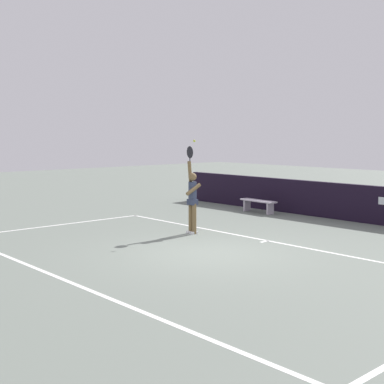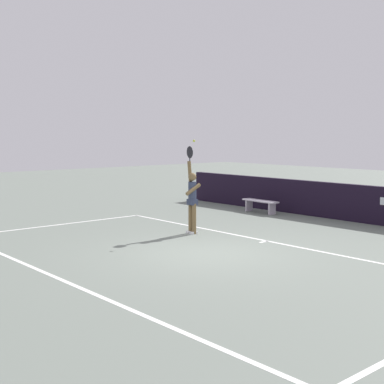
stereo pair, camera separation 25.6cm
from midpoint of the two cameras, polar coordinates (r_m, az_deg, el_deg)
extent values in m
plane|color=slate|center=(12.79, 2.24, -6.47)|extent=(60.00, 60.00, 0.00)
cube|color=white|center=(14.31, 8.52, -5.17)|extent=(11.91, 0.10, 0.00)
cube|color=white|center=(10.67, -12.78, -9.17)|extent=(11.91, 0.10, 0.00)
cube|color=white|center=(17.16, -13.53, -3.39)|extent=(0.10, 5.98, 0.00)
cube|color=white|center=(14.20, 8.12, -5.25)|extent=(0.10, 0.30, 0.00)
cube|color=black|center=(17.86, 18.06, -1.21)|extent=(15.75, 0.20, 1.20)
cylinder|color=brown|center=(15.10, 0.70, -2.86)|extent=(0.13, 0.13, 0.86)
cylinder|color=brown|center=(15.22, 0.34, -2.79)|extent=(0.13, 0.13, 0.86)
cube|color=white|center=(15.16, 0.64, -4.34)|extent=(0.11, 0.24, 0.07)
cube|color=white|center=(15.27, 0.28, -4.26)|extent=(0.11, 0.24, 0.07)
cylinder|color=#2F3851|center=(15.06, 0.52, -0.06)|extent=(0.23, 0.23, 0.61)
cube|color=#2F3851|center=(15.09, 0.52, -1.06)|extent=(0.27, 0.22, 0.16)
sphere|color=brown|center=(15.02, 0.52, 1.62)|extent=(0.23, 0.23, 0.23)
cylinder|color=brown|center=(15.10, 0.25, 2.21)|extent=(0.17, 0.11, 0.58)
cylinder|color=brown|center=(14.93, 0.62, 0.28)|extent=(0.12, 0.51, 0.33)
ellipsoid|color=black|center=(15.07, 0.25, 4.24)|extent=(0.33, 0.04, 0.38)
cylinder|color=black|center=(15.08, 0.25, 3.52)|extent=(0.03, 0.03, 0.18)
sphere|color=#C5DA39|center=(14.75, 0.71, 5.44)|extent=(0.07, 0.07, 0.07)
cube|color=#BBAFC0|center=(19.32, 7.64, -0.94)|extent=(1.52, 0.43, 0.05)
cube|color=#BBAFC0|center=(19.74, 6.44, -1.40)|extent=(0.07, 0.32, 0.43)
cube|color=#BBAFC0|center=(18.96, 8.86, -1.75)|extent=(0.07, 0.32, 0.43)
camera|label=1|loc=(0.13, -89.52, 0.05)|focal=50.27mm
camera|label=2|loc=(0.13, 90.48, -0.05)|focal=50.27mm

